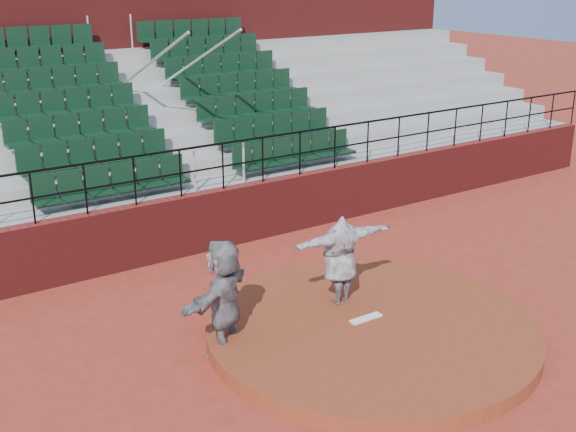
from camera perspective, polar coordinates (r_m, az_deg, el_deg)
name	(u,v)px	position (r m, az deg, el deg)	size (l,w,h in m)	color
ground	(371,336)	(12.29, 6.58, -9.39)	(90.00, 90.00, 0.00)	maroon
pitchers_mound	(371,329)	(12.23, 6.60, -8.88)	(5.50, 5.50, 0.25)	brown
pitching_rubber	(366,318)	(12.27, 6.18, -8.03)	(0.60, 0.15, 0.03)	white
boundary_wall	(224,217)	(15.82, -5.04, -0.09)	(24.00, 0.30, 1.30)	maroon
wall_railing	(223,156)	(15.42, -5.19, 4.76)	(24.04, 0.05, 1.03)	black
seating_deck	(154,148)	(18.75, -10.55, 5.27)	(24.00, 5.97, 4.63)	#979892
press_box_facade	(93,50)	(22.04, -15.13, 12.56)	(24.00, 3.00, 7.10)	maroon
pitcher	(340,260)	(12.50, 4.15, -3.47)	(1.97, 0.54, 1.60)	black
fielder	(223,297)	(11.38, -5.12, -6.39)	(1.77, 0.56, 1.91)	black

